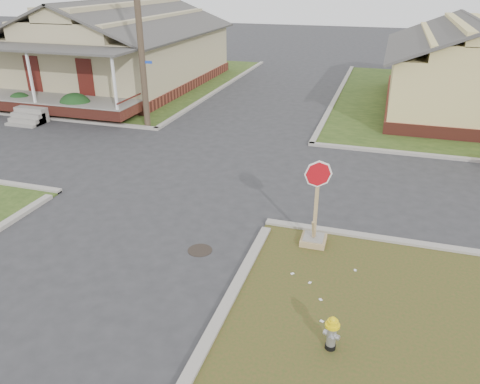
% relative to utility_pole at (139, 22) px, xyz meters
% --- Properties ---
extents(ground, '(120.00, 120.00, 0.00)m').
position_rel_utility_pole_xyz_m(ground, '(4.20, -8.90, -4.66)').
color(ground, '#2D2D30').
rests_on(ground, ground).
extents(verge_far_left, '(19.00, 19.00, 0.05)m').
position_rel_utility_pole_xyz_m(verge_far_left, '(-8.80, 9.10, -4.64)').
color(verge_far_left, '#2A4318').
rests_on(verge_far_left, ground).
extents(curbs, '(80.00, 40.00, 0.12)m').
position_rel_utility_pole_xyz_m(curbs, '(4.20, -3.90, -4.66)').
color(curbs, '#9B958C').
rests_on(curbs, ground).
extents(manhole, '(0.64, 0.64, 0.01)m').
position_rel_utility_pole_xyz_m(manhole, '(6.40, -9.40, -4.66)').
color(manhole, black).
rests_on(manhole, ground).
extents(corner_house, '(10.10, 15.50, 5.30)m').
position_rel_utility_pole_xyz_m(corner_house, '(-5.80, 7.78, -2.38)').
color(corner_house, maroon).
rests_on(corner_house, ground).
extents(side_house_yellow, '(7.60, 11.60, 4.70)m').
position_rel_utility_pole_xyz_m(side_house_yellow, '(14.20, 7.60, -2.47)').
color(side_house_yellow, maroon).
rests_on(side_house_yellow, ground).
extents(utility_pole, '(1.80, 0.28, 9.00)m').
position_rel_utility_pole_xyz_m(utility_pole, '(0.00, 0.00, 0.00)').
color(utility_pole, '#3A2C21').
rests_on(utility_pole, ground).
extents(fire_hydrant, '(0.28, 0.28, 0.74)m').
position_rel_utility_pole_xyz_m(fire_hydrant, '(10.10, -11.98, -4.20)').
color(fire_hydrant, black).
rests_on(fire_hydrant, ground).
extents(stop_sign, '(0.67, 0.65, 2.35)m').
position_rel_utility_pole_xyz_m(stop_sign, '(9.17, -8.23, -4.10)').
color(stop_sign, tan).
rests_on(stop_sign, ground).
extents(hedge_left, '(1.34, 1.10, 1.02)m').
position_rel_utility_pole_xyz_m(hedge_left, '(-7.48, 0.40, -4.10)').
color(hedge_left, '#143818').
rests_on(hedge_left, verge_far_left).
extents(hedge_right, '(1.55, 1.27, 1.18)m').
position_rel_utility_pole_xyz_m(hedge_right, '(-4.03, 0.24, -4.02)').
color(hedge_right, '#143818').
rests_on(hedge_right, verge_far_left).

